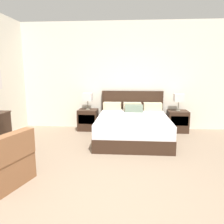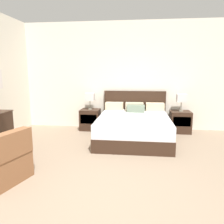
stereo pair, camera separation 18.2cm
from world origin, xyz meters
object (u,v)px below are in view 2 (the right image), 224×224
Objects in this scene: nightstand_left at (90,119)px; table_lamp_left at (90,97)px; armchair_by_window at (0,163)px; bed at (134,126)px; table_lamp_right at (181,98)px; nightstand_right at (180,122)px.

nightstand_left is 0.62m from table_lamp_left.
nightstand_left is 3.07m from armchair_by_window.
nightstand_left is 1.25× the size of table_lamp_left.
bed is 3.64× the size of nightstand_left.
bed is 1.39m from nightstand_left.
armchair_by_window reaches higher than nightstand_left.
nightstand_left is at bearing -179.97° from table_lamp_right.
nightstand_right is 0.62m from table_lamp_right.
armchair_by_window is at bearing -129.13° from bed.
bed reaches higher than nightstand_right.
armchair_by_window is at bearing -135.61° from table_lamp_right.
nightstand_left is (-1.20, 0.70, -0.03)m from bed.
bed is 1.51m from table_lamp_left.
table_lamp_left is at bearing 77.47° from armchair_by_window.
nightstand_left is 2.47m from table_lamp_right.
table_lamp_right is at bearing 0.03° from nightstand_left.
armchair_by_window is at bearing -135.62° from nightstand_right.
nightstand_left is at bearing 149.53° from bed.
nightstand_right is 1.25× the size of table_lamp_left.
nightstand_left and nightstand_right have the same top height.
table_lamp_left is 3.13m from armchair_by_window.
table_lamp_left is at bearing 179.97° from nightstand_right.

